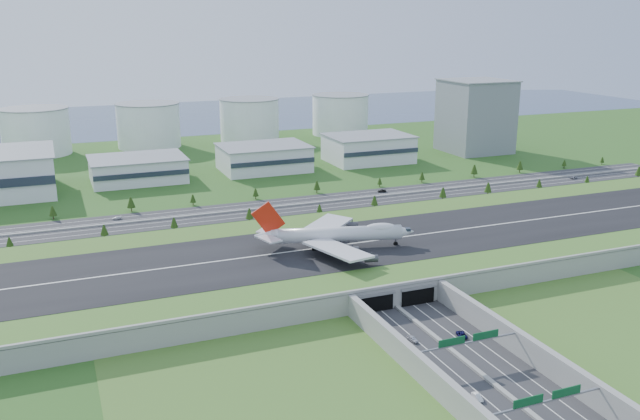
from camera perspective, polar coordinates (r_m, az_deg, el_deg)
name	(u,v)px	position (r m, az deg, el deg)	size (l,w,h in m)	color
ground	(341,263)	(291.05, 1.80, -4.50)	(1200.00, 1200.00, 0.00)	#294B17
airfield_deck	(341,254)	(289.57, 1.82, -3.74)	(520.00, 100.00, 9.20)	gray
underpass_road	(476,360)	(210.42, 13.02, -12.24)	(38.80, 120.40, 8.00)	#28282B
sign_gantry_near	(468,343)	(211.98, 12.40, -10.91)	(38.70, 0.70, 9.80)	gray
sign_gantry_far	(547,402)	(187.99, 18.56, -15.09)	(38.70, 0.70, 9.80)	gray
north_expressway	(272,208)	(375.70, -4.03, 0.18)	(560.00, 36.00, 0.12)	#28282B
tree_row	(285,199)	(376.35, -2.96, 0.95)	(501.34, 48.65, 8.45)	#3D2819
hangar_mid_a	(138,169)	(452.26, -15.10, 3.32)	(58.00, 42.00, 15.00)	silver
hangar_mid_b	(264,158)	(469.23, -4.75, 4.38)	(58.00, 42.00, 17.00)	silver
hangar_mid_c	(368,149)	(498.07, 4.09, 5.18)	(58.00, 42.00, 19.00)	silver
office_tower	(475,116)	(547.28, 12.96, 7.69)	(46.00, 46.00, 55.00)	slate
fuel_tank_a	(36,132)	(565.88, -22.81, 6.09)	(50.00, 50.00, 35.00)	white
fuel_tank_b	(149,126)	(570.82, -14.23, 6.91)	(50.00, 50.00, 35.00)	white
fuel_tank_c	(250,120)	(588.13, -5.96, 7.55)	(50.00, 50.00, 35.00)	white
fuel_tank_d	(340,115)	(616.78, 1.72, 8.01)	(50.00, 50.00, 35.00)	white
bay_water	(160,118)	(744.81, -13.35, 7.59)	(1200.00, 260.00, 0.06)	#334461
boeing_747	(335,234)	(283.61, 1.30, -2.05)	(67.40, 62.88, 21.30)	silver
car_0	(413,339)	(225.35, 7.81, -10.70)	(1.93, 4.80, 1.64)	silver
car_1	(477,397)	(197.57, 13.11, -15.08)	(1.58, 4.52, 1.49)	white
car_2	(461,334)	(231.01, 11.83, -10.21)	(2.70, 5.86, 1.63)	#0C0C3C
car_5	(382,191)	(410.10, 5.24, 1.62)	(1.80, 5.17, 1.70)	black
car_6	(574,177)	(473.75, 20.60, 2.59)	(2.64, 5.73, 1.59)	#A3A2A6
car_7	(116,218)	(368.51, -16.77, -0.65)	(2.12, 5.20, 1.51)	white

